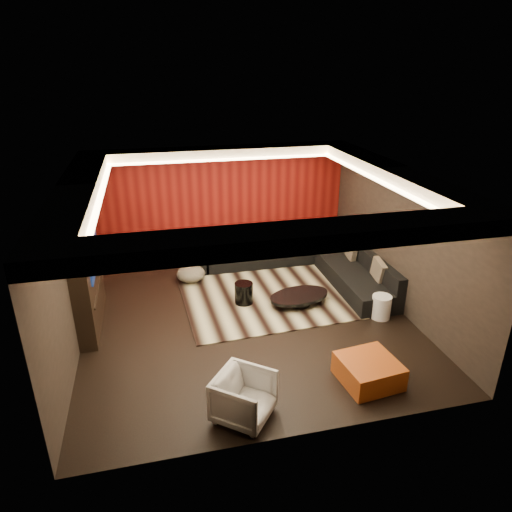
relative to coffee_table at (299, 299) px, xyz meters
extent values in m
cube|color=black|center=(-1.13, -0.34, -0.14)|extent=(6.00, 6.00, 0.02)
cube|color=silver|center=(-1.13, -0.34, 2.68)|extent=(6.00, 6.00, 0.02)
cube|color=black|center=(-1.13, 2.67, 1.27)|extent=(6.00, 0.02, 2.80)
cube|color=black|center=(-4.14, -0.34, 1.27)|extent=(0.02, 6.00, 2.80)
cube|color=black|center=(1.88, -0.34, 1.27)|extent=(0.02, 6.00, 2.80)
cube|color=#6B0C0A|center=(-1.13, 2.63, 1.27)|extent=(5.98, 0.05, 2.78)
cube|color=silver|center=(-1.13, 2.36, 2.56)|extent=(6.00, 0.60, 0.22)
cube|color=silver|center=(-1.13, -3.04, 2.56)|extent=(6.00, 0.60, 0.22)
cube|color=silver|center=(-3.83, -0.34, 2.56)|extent=(0.60, 4.80, 0.22)
cube|color=silver|center=(1.57, -0.34, 2.56)|extent=(0.60, 4.80, 0.22)
cube|color=#FFD899|center=(-1.13, 2.02, 2.47)|extent=(4.80, 0.08, 0.04)
cube|color=#FFD899|center=(-1.13, -2.70, 2.47)|extent=(4.80, 0.08, 0.04)
cube|color=#FFD899|center=(-3.49, -0.34, 2.47)|extent=(0.08, 4.80, 0.04)
cube|color=#FFD899|center=(1.23, -0.34, 2.47)|extent=(0.08, 4.80, 0.04)
cube|color=black|center=(-3.98, 0.26, 0.97)|extent=(0.30, 2.00, 2.20)
cube|color=black|center=(-3.82, 0.26, 1.32)|extent=(0.04, 1.30, 0.80)
cube|color=black|center=(-3.82, 0.26, 0.57)|extent=(0.04, 1.60, 0.04)
cube|color=#C4BA8F|center=(-0.26, 0.59, -0.12)|extent=(4.14, 3.19, 0.02)
cylinder|color=black|center=(0.00, 0.00, 0.00)|extent=(1.47, 1.47, 0.21)
cylinder|color=black|center=(-1.07, 0.31, 0.11)|extent=(0.48, 0.48, 0.44)
ellipsoid|color=#BDB092|center=(-2.01, 1.56, 0.07)|extent=(0.79, 0.79, 0.34)
cylinder|color=white|center=(1.37, -0.84, 0.10)|extent=(0.39, 0.39, 0.46)
cube|color=#AA4916|center=(0.28, -2.53, 0.06)|extent=(0.92, 0.92, 0.37)
imported|color=silver|center=(-1.74, -2.84, 0.21)|extent=(1.04, 1.03, 0.68)
cube|color=black|center=(0.12, 2.21, 0.07)|extent=(3.50, 0.90, 0.40)
cube|color=black|center=(0.12, 2.56, 0.45)|extent=(3.50, 0.20, 0.35)
cube|color=black|center=(1.42, 0.46, 0.07)|extent=(0.90, 2.60, 0.40)
cube|color=black|center=(1.77, 0.46, 0.45)|extent=(0.20, 2.60, 0.35)
cube|color=black|center=(-1.68, 2.21, 0.17)|extent=(0.20, 0.90, 0.60)
cube|color=beige|center=(1.67, -0.06, 0.49)|extent=(0.12, 0.50, 0.50)
cube|color=beige|center=(0.14, 2.33, 0.49)|extent=(0.42, 0.20, 0.44)
cube|color=beige|center=(1.58, 1.09, 0.49)|extent=(0.12, 0.50, 0.50)
camera|label=1|loc=(-2.72, -7.69, 4.42)|focal=32.00mm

